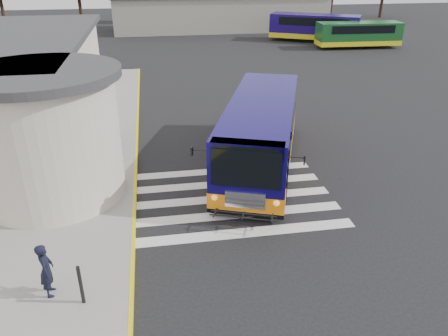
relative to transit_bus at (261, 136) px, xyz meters
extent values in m
plane|color=black|center=(-1.41, -1.94, -1.41)|extent=(140.00, 140.00, 0.00)
cube|color=gray|center=(-10.41, 2.06, -1.33)|extent=(10.00, 34.00, 0.15)
cube|color=yellow|center=(-5.46, 2.06, -1.33)|extent=(0.12, 34.00, 0.16)
cylinder|color=beige|center=(-8.41, -1.44, 0.99)|extent=(5.20, 5.20, 4.50)
cylinder|color=#38383A|center=(-8.41, -1.44, 3.39)|extent=(5.80, 5.80, 0.30)
cube|color=black|center=(-7.89, 3.06, -0.16)|extent=(0.08, 1.20, 2.20)
cube|color=#38383A|center=(-7.41, 3.06, 1.14)|extent=(1.20, 1.80, 0.12)
cube|color=silver|center=(-1.91, -5.14, -1.40)|extent=(8.00, 0.55, 0.01)
cube|color=silver|center=(-1.91, -3.94, -1.40)|extent=(8.00, 0.55, 0.01)
cube|color=silver|center=(-1.91, -2.74, -1.40)|extent=(8.00, 0.55, 0.01)
cube|color=silver|center=(-1.91, -1.54, -1.40)|extent=(8.00, 0.55, 0.01)
cube|color=silver|center=(-1.91, -0.34, -1.40)|extent=(8.00, 0.55, 0.01)
cube|color=gray|center=(4.59, 40.06, 0.59)|extent=(26.00, 8.00, 4.00)
cylinder|color=black|center=(-23.41, 48.06, 0.39)|extent=(0.44, 0.44, 3.60)
cylinder|color=black|center=(-13.41, 48.06, 0.39)|extent=(0.44, 0.44, 3.60)
cylinder|color=black|center=(-3.41, 48.06, 0.39)|extent=(0.44, 0.44, 3.60)
cylinder|color=black|center=(6.59, 48.06, 0.39)|extent=(0.44, 0.44, 3.60)
cylinder|color=black|center=(14.59, 48.06, 0.39)|extent=(0.44, 0.44, 3.60)
cylinder|color=black|center=(22.59, 48.06, 0.39)|extent=(0.44, 0.44, 3.60)
cylinder|color=black|center=(30.59, 48.06, 0.39)|extent=(0.44, 0.44, 3.60)
cube|color=#0F0755|center=(0.01, 0.04, 0.28)|extent=(5.80, 9.97, 2.52)
cube|color=orange|center=(0.01, 0.04, -0.68)|extent=(5.83, 10.01, 0.60)
cube|color=black|center=(0.01, 0.04, -1.03)|extent=(5.82, 10.00, 0.24)
cube|color=black|center=(-1.63, -4.51, 0.68)|extent=(2.24, 0.86, 1.34)
cube|color=silver|center=(-1.64, -4.52, -0.50)|extent=(1.33, 0.53, 0.59)
cube|color=black|center=(-0.97, 1.30, 0.79)|extent=(2.44, 6.66, 0.96)
cube|color=black|center=(1.58, 0.38, 0.79)|extent=(2.44, 6.66, 0.96)
cylinder|color=black|center=(-2.19, -2.58, -0.89)|extent=(0.65, 1.08, 1.03)
cylinder|color=black|center=(0.03, -3.38, -0.89)|extent=(0.65, 1.08, 1.03)
cylinder|color=black|center=(-0.15, 3.06, -0.89)|extent=(0.65, 1.08, 1.03)
cylinder|color=black|center=(2.07, 2.25, -0.89)|extent=(0.65, 1.08, 1.03)
cube|color=black|center=(-3.33, -3.70, 1.11)|extent=(0.12, 0.20, 0.32)
cube|color=black|center=(0.19, -4.98, 1.11)|extent=(0.12, 0.20, 0.32)
imported|color=black|center=(-7.61, -7.30, -0.47)|extent=(0.43, 0.61, 1.58)
imported|color=black|center=(-8.86, -2.17, -0.44)|extent=(1.00, 1.00, 1.64)
cylinder|color=black|center=(-6.69, -7.80, -0.67)|extent=(0.10, 0.10, 1.17)
cube|color=#160756|center=(13.31, 29.75, 0.21)|extent=(9.50, 6.85, 2.40)
cube|color=yellow|center=(13.31, 29.75, -0.76)|extent=(9.54, 6.89, 0.52)
cube|color=black|center=(13.31, 29.75, 0.79)|extent=(7.69, 5.88, 0.84)
cube|color=#144D20|center=(16.40, 25.45, 0.03)|extent=(8.43, 2.67, 2.13)
cube|color=yellow|center=(16.40, 25.45, -0.83)|extent=(8.46, 2.69, 0.46)
cube|color=black|center=(16.40, 25.45, 0.54)|extent=(6.58, 2.63, 0.74)
camera|label=1|loc=(-4.48, -17.15, 7.01)|focal=35.00mm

